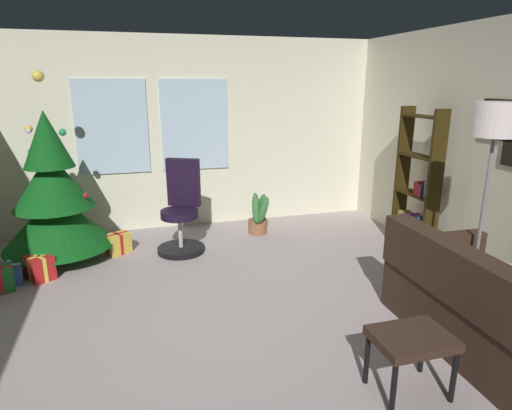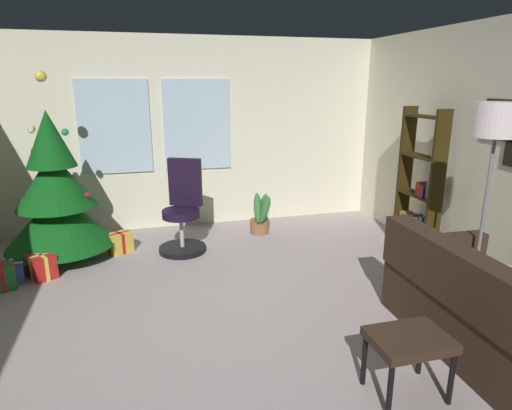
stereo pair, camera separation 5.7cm
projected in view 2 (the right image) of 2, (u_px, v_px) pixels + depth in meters
ground_plane at (241, 352)px, 3.36m from camera, size 5.32×6.20×0.10m
wall_back_with_windows at (186, 134)px, 5.92m from camera, size 5.32×0.12×2.55m
footstool at (409, 344)px, 2.75m from camera, size 0.49×0.37×0.43m
holiday_tree at (57, 199)px, 4.86m from camera, size 1.20×1.20×2.08m
gift_box_red at (42, 266)px, 4.50m from camera, size 0.32×0.34×0.26m
gift_box_green at (3, 277)px, 4.30m from camera, size 0.29×0.34×0.22m
gift_box_gold at (120, 243)px, 5.18m from camera, size 0.32×0.29×0.25m
gift_box_blue at (13, 272)px, 4.44m from camera, size 0.26×0.34×0.19m
office_chair at (183, 216)px, 5.18m from camera, size 0.56×0.58×1.10m
bookshelf at (419, 191)px, 5.02m from camera, size 0.18×0.64×1.69m
floor_lamp at (495, 135)px, 3.53m from camera, size 0.37×0.37×1.81m
potted_plant at (261, 216)px, 5.77m from camera, size 0.30×0.43×0.59m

